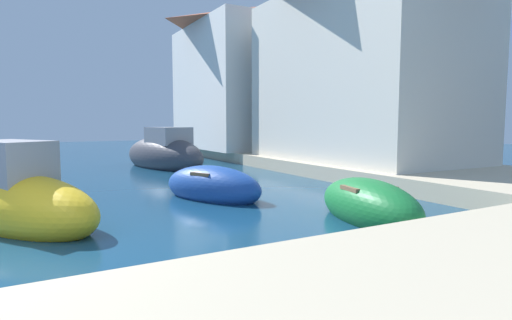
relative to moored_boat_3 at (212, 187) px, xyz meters
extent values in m
cube|color=beige|center=(7.65, 2.34, -0.07)|extent=(6.00, 32.00, 0.50)
ellipsoid|color=#1E479E|center=(0.00, 0.00, 0.00)|extent=(2.42, 3.36, 1.13)
cube|color=brown|center=(0.00, 0.00, 0.38)|extent=(1.17, 0.98, 0.08)
ellipsoid|color=#3F3F47|center=(1.11, 8.15, 0.17)|extent=(3.22, 5.85, 1.78)
cube|color=gray|center=(1.21, 7.72, 1.10)|extent=(1.78, 2.12, 0.77)
ellipsoid|color=#197233|center=(1.84, -3.83, -0.01)|extent=(1.77, 3.21, 1.12)
cube|color=brown|center=(1.84, -3.83, 0.37)|extent=(1.09, 0.78, 0.08)
ellipsoid|color=gold|center=(-4.38, -0.99, 0.05)|extent=(3.40, 4.30, 1.34)
cube|color=gray|center=(-4.55, -0.70, 0.90)|extent=(1.74, 1.95, 0.89)
cube|color=silver|center=(7.65, 2.71, 3.52)|extent=(5.22, 8.75, 6.68)
cube|color=white|center=(7.65, 12.26, 3.73)|extent=(6.85, 8.15, 7.09)
pyramid|color=#B25638|center=(7.65, 12.26, 7.89)|extent=(7.26, 8.64, 1.23)
cylinder|color=brown|center=(7.97, 0.76, 1.09)|extent=(0.24, 0.24, 1.80)
sphere|color=#285623|center=(7.97, 0.76, 2.90)|extent=(2.60, 2.60, 2.60)
camera|label=1|loc=(-4.24, -10.02, 1.70)|focal=29.01mm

